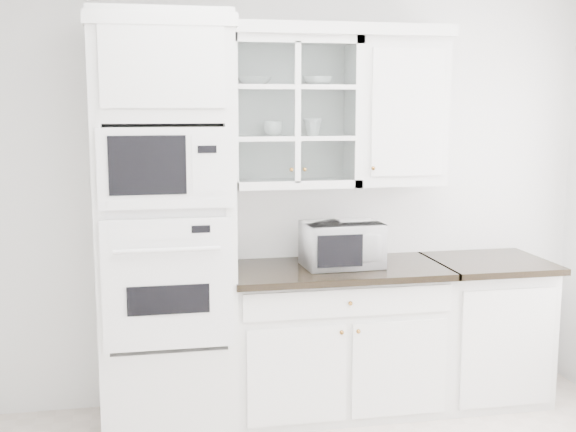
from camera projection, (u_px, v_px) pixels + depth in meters
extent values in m
cube|color=white|center=(283.00, 192.00, 4.59)|extent=(4.00, 0.02, 2.70)
cube|color=white|center=(165.00, 227.00, 4.16)|extent=(0.76, 0.65, 2.40)
cube|color=white|center=(168.00, 285.00, 3.88)|extent=(0.70, 0.03, 0.72)
cube|color=black|center=(169.00, 300.00, 3.87)|extent=(0.44, 0.01, 0.16)
cube|color=white|center=(165.00, 169.00, 3.78)|extent=(0.70, 0.03, 0.43)
cube|color=black|center=(148.00, 165.00, 3.74)|extent=(0.40, 0.01, 0.31)
cube|color=white|center=(335.00, 341.00, 4.50)|extent=(1.30, 0.60, 0.88)
cube|color=black|center=(338.00, 270.00, 4.39)|extent=(1.32, 0.67, 0.04)
cube|color=white|center=(484.00, 331.00, 4.69)|extent=(0.70, 0.60, 0.88)
cube|color=black|center=(490.00, 263.00, 4.58)|extent=(0.72, 0.67, 0.04)
cube|color=white|center=(292.00, 113.00, 4.37)|extent=(0.80, 0.33, 0.90)
cube|color=white|center=(292.00, 137.00, 4.39)|extent=(0.74, 0.29, 0.02)
cube|color=white|center=(292.00, 87.00, 4.34)|extent=(0.74, 0.29, 0.02)
cube|color=white|center=(398.00, 112.00, 4.49)|extent=(0.55, 0.33, 0.90)
cube|color=white|center=(276.00, 30.00, 4.25)|extent=(2.14, 0.38, 0.07)
imported|color=white|center=(341.00, 244.00, 4.40)|extent=(0.48, 0.41, 0.27)
imported|color=white|center=(254.00, 81.00, 4.30)|extent=(0.26, 0.26, 0.05)
imported|color=white|center=(318.00, 81.00, 4.35)|extent=(0.20, 0.20, 0.06)
imported|color=white|center=(273.00, 128.00, 4.37)|extent=(0.12, 0.12, 0.09)
imported|color=white|center=(313.00, 127.00, 4.42)|extent=(0.13, 0.13, 0.10)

